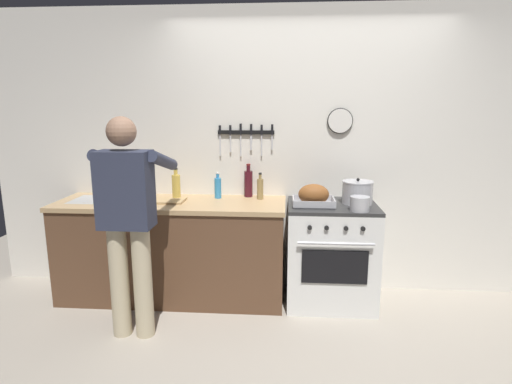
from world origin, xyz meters
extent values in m
plane|color=#A89E8E|center=(0.00, 0.00, 0.00)|extent=(8.00, 8.00, 0.00)
cube|color=white|center=(0.00, 1.35, 1.30)|extent=(6.00, 0.10, 2.60)
cube|color=black|center=(-0.56, 1.29, 1.49)|extent=(0.52, 0.02, 0.04)
cube|color=silver|center=(-0.80, 1.28, 1.37)|extent=(0.01, 0.00, 0.20)
cube|color=black|center=(-0.80, 1.28, 1.51)|extent=(0.02, 0.02, 0.08)
cube|color=silver|center=(-0.70, 1.28, 1.39)|extent=(0.01, 0.00, 0.16)
cube|color=black|center=(-0.70, 1.28, 1.51)|extent=(0.02, 0.02, 0.09)
cube|color=silver|center=(-0.60, 1.28, 1.37)|extent=(0.01, 0.00, 0.20)
cube|color=black|center=(-0.60, 1.28, 1.52)|extent=(0.02, 0.02, 0.10)
cube|color=silver|center=(-0.51, 1.28, 1.40)|extent=(0.02, 0.00, 0.14)
cube|color=black|center=(-0.51, 1.28, 1.52)|extent=(0.02, 0.02, 0.10)
cube|color=silver|center=(-0.41, 1.28, 1.37)|extent=(0.01, 0.00, 0.20)
cube|color=black|center=(-0.41, 1.28, 1.52)|extent=(0.02, 0.02, 0.09)
cube|color=silver|center=(-0.32, 1.28, 1.40)|extent=(0.01, 0.00, 0.14)
cube|color=black|center=(-0.32, 1.28, 1.52)|extent=(0.02, 0.02, 0.09)
cylinder|color=white|center=(0.29, 1.28, 1.60)|extent=(0.21, 0.02, 0.21)
torus|color=black|center=(0.29, 1.28, 1.60)|extent=(0.23, 0.02, 0.23)
cube|color=brown|center=(-1.20, 0.99, 0.43)|extent=(2.00, 0.62, 0.86)
cube|color=tan|center=(-1.20, 0.99, 0.88)|extent=(2.03, 0.65, 0.04)
cube|color=#B2B5B7|center=(-1.88, 1.01, 0.84)|extent=(0.44, 0.36, 0.11)
cube|color=white|center=(0.22, 0.99, 0.43)|extent=(0.76, 0.62, 0.87)
cube|color=black|center=(0.22, 0.67, 0.45)|extent=(0.53, 0.01, 0.28)
cube|color=#2D2D2D|center=(0.22, 0.99, 0.89)|extent=(0.76, 0.62, 0.03)
cylinder|color=black|center=(0.01, 0.67, 0.78)|extent=(0.04, 0.02, 0.04)
cylinder|color=black|center=(0.14, 0.67, 0.78)|extent=(0.04, 0.02, 0.04)
cylinder|color=black|center=(0.30, 0.67, 0.78)|extent=(0.04, 0.02, 0.04)
cylinder|color=black|center=(0.43, 0.67, 0.78)|extent=(0.04, 0.02, 0.04)
cylinder|color=silver|center=(0.22, 0.65, 0.66)|extent=(0.61, 0.02, 0.02)
cylinder|color=#C6B793|center=(-1.43, 0.32, 0.43)|extent=(0.14, 0.14, 0.86)
cylinder|color=#C6B793|center=(-1.25, 0.32, 0.43)|extent=(0.14, 0.14, 0.86)
cube|color=#2D3347|center=(-1.34, 0.32, 1.14)|extent=(0.38, 0.22, 0.56)
sphere|color=#9E755B|center=(-1.34, 0.32, 1.55)|extent=(0.21, 0.21, 0.21)
cylinder|color=#2D3347|center=(-1.55, 0.56, 1.32)|extent=(0.09, 0.55, 0.22)
cylinder|color=#2D3347|center=(-1.13, 0.56, 1.32)|extent=(0.09, 0.55, 0.22)
cube|color=#B7B7BC|center=(0.05, 0.91, 0.91)|extent=(0.34, 0.25, 0.01)
cube|color=#B7B7BC|center=(0.05, 0.79, 0.94)|extent=(0.34, 0.01, 0.05)
cube|color=#B7B7BC|center=(0.05, 1.04, 0.94)|extent=(0.34, 0.01, 0.05)
cube|color=#B7B7BC|center=(-0.12, 0.91, 0.94)|extent=(0.01, 0.25, 0.05)
cube|color=#B7B7BC|center=(0.22, 0.91, 0.94)|extent=(0.01, 0.25, 0.05)
ellipsoid|color=brown|center=(0.05, 0.91, 1.00)|extent=(0.26, 0.19, 0.18)
cylinder|color=#B7B7BC|center=(0.43, 1.03, 0.99)|extent=(0.26, 0.26, 0.18)
cylinder|color=#B2B2B7|center=(0.43, 1.03, 1.09)|extent=(0.26, 0.26, 0.01)
sphere|color=black|center=(0.43, 1.03, 1.11)|extent=(0.03, 0.03, 0.03)
cylinder|color=#B7B7BC|center=(0.41, 0.77, 0.96)|extent=(0.15, 0.15, 0.12)
cube|color=tan|center=(-1.26, 0.98, 0.91)|extent=(0.36, 0.24, 0.02)
cylinder|color=#47141E|center=(-0.53, 1.24, 1.02)|extent=(0.08, 0.08, 0.24)
cylinder|color=#47141E|center=(-0.53, 1.24, 1.17)|extent=(0.03, 0.03, 0.05)
cylinder|color=maroon|center=(-0.53, 1.24, 1.20)|extent=(0.04, 0.04, 0.01)
cylinder|color=gold|center=(-1.17, 1.07, 1.01)|extent=(0.08, 0.08, 0.22)
cylinder|color=gold|center=(-1.17, 1.07, 1.15)|extent=(0.03, 0.03, 0.05)
cylinder|color=black|center=(-1.17, 1.07, 1.18)|extent=(0.04, 0.04, 0.01)
cylinder|color=#997F4C|center=(-0.42, 1.14, 0.99)|extent=(0.06, 0.06, 0.19)
cylinder|color=#997F4C|center=(-0.42, 1.14, 1.11)|extent=(0.03, 0.03, 0.04)
cylinder|color=black|center=(-0.42, 1.14, 1.13)|extent=(0.03, 0.03, 0.01)
cylinder|color=#338CCC|center=(-0.80, 1.16, 0.99)|extent=(0.06, 0.06, 0.18)
cylinder|color=#338CCC|center=(-0.80, 1.16, 1.10)|extent=(0.03, 0.03, 0.04)
cylinder|color=white|center=(-0.80, 1.16, 1.13)|extent=(0.03, 0.03, 0.01)
camera|label=1|loc=(-0.18, -2.52, 1.73)|focal=29.06mm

